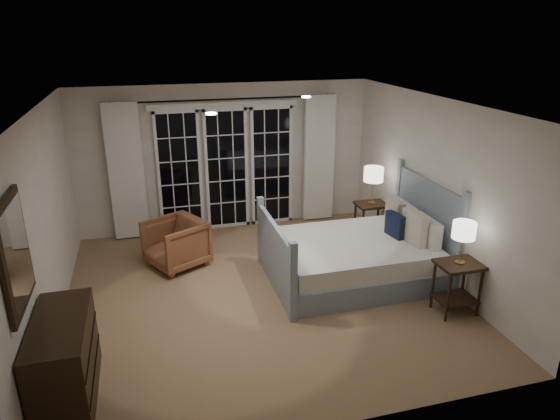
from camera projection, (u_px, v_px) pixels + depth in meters
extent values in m
plane|color=#91734E|center=(260.00, 292.00, 6.71)|extent=(5.00, 5.00, 0.00)
plane|color=white|center=(257.00, 105.00, 5.85)|extent=(5.00, 5.00, 0.00)
cube|color=silver|center=(45.00, 225.00, 5.66)|extent=(0.02, 5.00, 2.50)
cube|color=silver|center=(435.00, 189.00, 6.90)|extent=(0.02, 5.00, 2.50)
cube|color=silver|center=(226.00, 158.00, 8.54)|extent=(5.00, 0.02, 2.50)
cube|color=silver|center=(329.00, 306.00, 4.02)|extent=(5.00, 0.02, 2.50)
cube|color=black|center=(180.00, 173.00, 8.38)|extent=(0.66, 0.02, 2.02)
cube|color=black|center=(227.00, 169.00, 8.58)|extent=(0.66, 0.02, 2.02)
cube|color=black|center=(272.00, 166.00, 8.78)|extent=(0.66, 0.02, 2.02)
cube|color=white|center=(224.00, 105.00, 8.19)|extent=(2.50, 0.04, 0.10)
cylinder|color=black|center=(225.00, 99.00, 8.10)|extent=(3.50, 0.03, 0.03)
cube|color=white|center=(126.00, 172.00, 8.06)|extent=(0.55, 0.10, 2.25)
cube|color=white|center=(319.00, 159.00, 8.88)|extent=(0.55, 0.10, 2.25)
cylinder|color=white|center=(306.00, 97.00, 6.59)|extent=(0.12, 0.12, 0.01)
cylinder|color=white|center=(211.00, 114.00, 5.34)|extent=(0.12, 0.12, 0.01)
cube|color=gray|center=(352.00, 268.00, 7.06)|extent=(2.13, 1.66, 0.31)
cube|color=silver|center=(353.00, 249.00, 6.96)|extent=(2.07, 1.60, 0.26)
cube|color=gray|center=(426.00, 226.00, 7.16)|extent=(0.06, 1.66, 1.35)
cube|color=gray|center=(275.00, 257.00, 6.67)|extent=(0.06, 1.66, 0.93)
cube|color=silver|center=(426.00, 231.00, 6.80)|extent=(0.14, 0.60, 0.36)
cube|color=silver|center=(403.00, 215.00, 7.37)|extent=(0.14, 0.60, 0.36)
cube|color=beige|center=(414.00, 228.00, 6.78)|extent=(0.16, 0.46, 0.45)
cube|color=beige|center=(395.00, 214.00, 7.28)|extent=(0.16, 0.46, 0.45)
cube|color=#121B31|center=(395.00, 225.00, 7.01)|extent=(0.15, 0.35, 0.34)
cube|color=black|center=(459.00, 265.00, 6.04)|extent=(0.52, 0.42, 0.04)
cube|color=black|center=(455.00, 298.00, 6.21)|extent=(0.48, 0.37, 0.03)
cylinder|color=black|center=(448.00, 298.00, 5.95)|extent=(0.04, 0.04, 0.64)
cylinder|color=black|center=(480.00, 293.00, 6.06)|extent=(0.04, 0.04, 0.64)
cylinder|color=black|center=(433.00, 285.00, 6.25)|extent=(0.04, 0.04, 0.64)
cylinder|color=black|center=(463.00, 280.00, 6.36)|extent=(0.04, 0.04, 0.64)
cube|color=black|center=(372.00, 205.00, 8.16)|extent=(0.50, 0.40, 0.04)
cube|color=black|center=(370.00, 230.00, 8.31)|extent=(0.46, 0.36, 0.03)
cylinder|color=black|center=(363.00, 227.00, 8.07)|extent=(0.04, 0.04, 0.62)
cylinder|color=black|center=(386.00, 225.00, 8.18)|extent=(0.04, 0.04, 0.62)
cylinder|color=black|center=(355.00, 220.00, 8.36)|extent=(0.04, 0.04, 0.62)
cylinder|color=black|center=(378.00, 218.00, 8.46)|extent=(0.04, 0.04, 0.62)
cylinder|color=#AC8D44|center=(460.00, 262.00, 6.03)|extent=(0.12, 0.12, 0.02)
cylinder|color=#AC8D44|center=(461.00, 250.00, 5.98)|extent=(0.02, 0.02, 0.31)
cylinder|color=white|center=(464.00, 230.00, 5.89)|extent=(0.28, 0.28, 0.20)
cylinder|color=#AC8D44|center=(372.00, 203.00, 8.15)|extent=(0.12, 0.12, 0.02)
cylinder|color=#AC8D44|center=(372.00, 192.00, 8.08)|extent=(0.02, 0.02, 0.36)
cylinder|color=white|center=(374.00, 174.00, 7.98)|extent=(0.32, 0.32, 0.23)
imported|color=brown|center=(176.00, 243.00, 7.36)|extent=(1.05, 1.04, 0.71)
cube|color=black|center=(65.00, 360.00, 4.69)|extent=(0.50, 1.19, 0.84)
cube|color=black|center=(95.00, 368.00, 4.80)|extent=(0.01, 1.17, 0.01)
cube|color=black|center=(91.00, 344.00, 4.70)|extent=(0.01, 1.17, 0.01)
cube|color=black|center=(15.00, 254.00, 4.24)|extent=(0.04, 0.85, 1.00)
cube|color=white|center=(18.00, 254.00, 4.24)|extent=(0.01, 0.73, 0.88)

